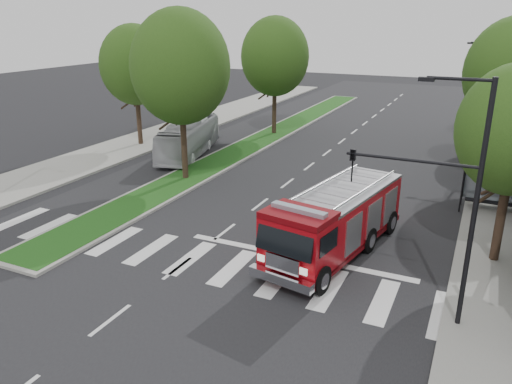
{
  "coord_description": "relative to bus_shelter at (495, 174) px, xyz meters",
  "views": [
    {
      "loc": [
        10.43,
        -18.87,
        9.54
      ],
      "look_at": [
        1.11,
        1.1,
        1.8
      ],
      "focal_mm": 35.0,
      "sensor_mm": 36.0,
      "label": 1
    }
  ],
  "objects": [
    {
      "name": "city_bus",
      "position": [
        -20.17,
        3.03,
        -0.79
      ],
      "size": [
        4.24,
        9.21,
        2.5
      ],
      "primitive_type": "imported",
      "rotation": [
        0.0,
        0.0,
        0.25
      ],
      "color": "silver",
      "rests_on": "ground"
    },
    {
      "name": "sidewalk_left",
      "position": [
        -25.7,
        1.85,
        -1.96
      ],
      "size": [
        5.0,
        80.0,
        0.15
      ],
      "primitive_type": "cube",
      "color": "gray",
      "rests_on": "ground"
    },
    {
      "name": "tree_median_near",
      "position": [
        -17.2,
        -2.15,
        4.77
      ],
      "size": [
        5.8,
        5.8,
        10.16
      ],
      "color": "black",
      "rests_on": "ground"
    },
    {
      "name": "fire_engine",
      "position": [
        -5.94,
        -8.04,
        -0.6
      ],
      "size": [
        4.12,
        9.0,
        3.01
      ],
      "rotation": [
        0.0,
        0.0,
        -0.19
      ],
      "color": "#66050A",
      "rests_on": "ground"
    },
    {
      "name": "tree_right_far",
      "position": [
        0.3,
        15.85,
        3.8
      ],
      "size": [
        5.0,
        5.0,
        8.73
      ],
      "color": "black",
      "rests_on": "ground"
    },
    {
      "name": "tree_median_far",
      "position": [
        -17.2,
        11.85,
        4.45
      ],
      "size": [
        5.6,
        5.6,
        9.72
      ],
      "color": "black",
      "rests_on": "ground"
    },
    {
      "name": "streetlight_right_far",
      "position": [
        -0.85,
        11.85,
        2.44
      ],
      "size": [
        2.11,
        0.2,
        8.0
      ],
      "color": "black",
      "rests_on": "ground"
    },
    {
      "name": "ground",
      "position": [
        -11.2,
        -8.15,
        -2.04
      ],
      "size": [
        140.0,
        140.0,
        0.0
      ],
      "primitive_type": "plane",
      "color": "black",
      "rests_on": "ground"
    },
    {
      "name": "streetlight_right_near",
      "position": [
        -1.59,
        -11.65,
        2.63
      ],
      "size": [
        4.08,
        0.22,
        8.0
      ],
      "color": "black",
      "rests_on": "ground"
    },
    {
      "name": "tree_left_mid",
      "position": [
        -25.2,
        3.85,
        4.12
      ],
      "size": [
        5.2,
        5.2,
        9.16
      ],
      "color": "black",
      "rests_on": "ground"
    },
    {
      "name": "bus_shelter",
      "position": [
        0.0,
        0.0,
        0.0
      ],
      "size": [
        3.2,
        1.6,
        2.61
      ],
      "color": "black",
      "rests_on": "ground"
    },
    {
      "name": "median",
      "position": [
        -17.2,
        9.85,
        -1.96
      ],
      "size": [
        3.0,
        50.0,
        0.15
      ],
      "color": "gray",
      "rests_on": "ground"
    }
  ]
}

